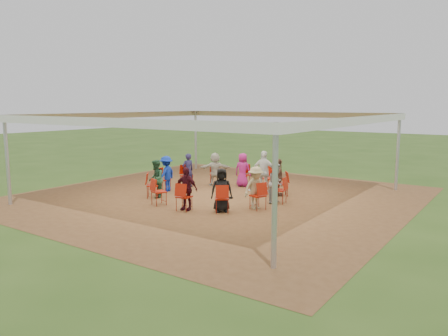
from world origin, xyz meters
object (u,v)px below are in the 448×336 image
Objects in this scene: chair_6 at (187,176)px; chair_3 at (268,179)px; person_seated_8 at (186,189)px; chair_2 at (282,184)px; chair_11 at (222,199)px; person_seated_4 at (215,169)px; chair_5 at (215,174)px; cable_coil at (230,198)px; chair_9 at (159,192)px; person_seated_3 at (243,170)px; chair_8 at (153,185)px; laptop at (253,189)px; person_seated_5 at (188,170)px; person_seated_0 at (256,188)px; chair_4 at (244,175)px; chair_0 at (258,196)px; chair_1 at (279,190)px; person_seated_7 at (156,179)px; chair_10 at (184,197)px; person_seated_1 at (276,183)px; standing_person at (264,172)px; chair_7 at (164,180)px; person_seated_9 at (222,190)px; person_seated_6 at (166,174)px.

chair_3 is at bearing 135.00° from chair_6.
chair_2 is at bearing 59.13° from person_seated_8.
person_seated_4 is at bearing 90.00° from chair_11.
chair_5 is 2.51× the size of cable_coil.
chair_9 is 0.66× the size of person_seated_3.
chair_8 is 1.21m from chair_9.
person_seated_3 is at bearing 111.03° from cable_coil.
person_seated_5 is at bearing 90.00° from laptop.
person_seated_0 is at bearing 147.40° from chair_2.
chair_2 is 2.35m from chair_4.
chair_8 is at bearing 43.50° from person_seated_4.
chair_6 is at bearing -90.00° from person_seated_5.
chair_5 is (-3.65, 2.69, 0.00)m from chair_0.
chair_1 is 1.00× the size of chair_6.
chair_8 is 0.27m from person_seated_7.
person_seated_7 is at bearing 147.40° from chair_10.
person_seated_4 is (-3.59, 1.40, 0.00)m from person_seated_1.
chair_2 is at bearing 9.41° from person_seated_1.
laptop is (0.86, -2.26, -0.17)m from standing_person.
chair_6 and chair_7 have the same top height.
chair_0 and chair_10 have the same top height.
chair_3 is at bearing 150.00° from chair_5.
chair_2 is at bearing 162.46° from standing_person.
standing_person is at bearing 70.96° from chair_10.
person_seated_4 is at bearing 75.40° from chair_0.
cable_coil is (-0.89, 1.77, -0.67)m from person_seated_9.
person_seated_1 is 2.23m from person_seated_9.
chair_6 and chair_11 have the same top height.
chair_0 is 4.06m from chair_8.
standing_person is (-0.34, 3.25, 0.12)m from person_seated_9.
chair_1 is 0.66× the size of person_seated_7.
chair_0 is at bearing 90.00° from chair_6.
person_seated_6 is at bearing 45.00° from person_seated_3.
person_seated_7 reaches higher than cable_coil.
chair_1 is 4.42m from person_seated_7.
chair_4 is at bearing 105.00° from chair_9.
person_seated_3 reaches higher than chair_7.
laptop is at bearing 62.15° from chair_8.
chair_3 is 2.30m from person_seated_1.
person_seated_5 is (-0.61, -1.02, 0.24)m from chair_5.
chair_6 is 0.66× the size of person_seated_4.
standing_person reaches higher than chair_0.
chair_6 is at bearing 90.00° from person_seated_0.
chair_6 is 4.42m from person_seated_1.
chair_7 is 1.21m from person_seated_5.
person_seated_4 is at bearing 20.59° from chair_4.
standing_person is (-1.02, 2.33, 0.12)m from person_seated_0.
laptop is at bearing 76.00° from chair_7.
person_seated_3 is at bearing 20.59° from chair_3.
standing_person is (3.37, 1.87, 0.36)m from chair_7.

